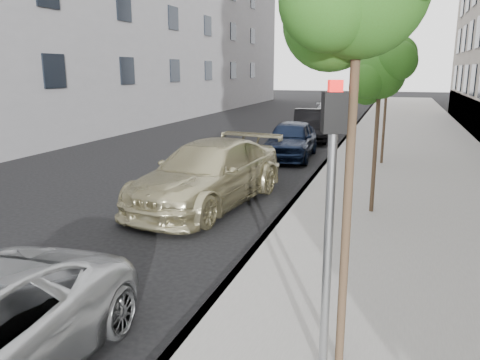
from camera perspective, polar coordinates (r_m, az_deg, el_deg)
The scene contains 9 objects.
sidewalk at distance 27.80m, azimuth 19.85°, elevation 5.30°, with size 6.40×72.00×0.14m, color gray.
curb at distance 27.90m, azimuth 13.40°, elevation 5.76°, with size 0.15×72.00×0.14m, color #9E9B93.
tree_mid at distance 11.58m, azimuth 16.86°, elevation 12.20°, with size 1.53×1.33×4.07m.
tree_far at distance 18.08m, azimuth 17.73°, elevation 13.46°, with size 1.85×1.65×4.57m.
signal_pole at distance 5.10m, azimuth 10.94°, elevation -2.34°, with size 0.29×0.25×3.32m.
suv at distance 12.56m, azimuth -3.88°, elevation 0.76°, with size 2.35×5.78×1.68m, color tan.
sedan_blue at distance 19.34m, azimuth 6.22°, elevation 4.94°, with size 1.82×4.53×1.54m, color black.
sedan_black at distance 24.49m, azimuth 8.57°, elevation 6.66°, with size 1.67×4.79×1.58m, color black.
sedan_rear at distance 29.90m, azimuth 10.79°, elevation 7.65°, with size 2.06×5.06×1.47m, color #A0A3A8.
Camera 1 is at (3.65, -3.57, 3.56)m, focal length 35.00 mm.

